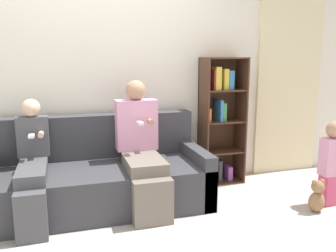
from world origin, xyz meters
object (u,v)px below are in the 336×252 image
Objects in this scene: couch at (99,177)px; bookshelf at (220,116)px; toddler_standing at (332,162)px; teddy_bear at (317,197)px; child_seated at (32,163)px; adult_seated at (141,144)px.

couch is 1.58m from bookshelf.
teddy_bear is at bearing -153.62° from toddler_standing.
bookshelf is at bearing 129.37° from toddler_standing.
child_seated is 2.89m from toddler_standing.
bookshelf is (1.05, 0.44, 0.16)m from adult_seated.
bookshelf is 1.37m from teddy_bear.
bookshelf reaches higher than couch.
teddy_bear is (0.53, -1.09, -0.64)m from bookshelf.
toddler_standing reaches higher than teddy_bear.
teddy_bear is (2.59, -0.61, -0.39)m from child_seated.
teddy_bear is (1.99, -0.77, -0.14)m from couch.
child_seated reaches higher than couch.
child_seated is at bearing -164.48° from couch.
couch reaches higher than teddy_bear.
toddler_standing is at bearing -15.96° from adult_seated.
teddy_bear is (-0.26, -0.13, -0.29)m from toddler_standing.
child_seated is 3.30× the size of teddy_bear.
toddler_standing is (1.84, -0.53, -0.19)m from adult_seated.
toddler_standing is at bearing -50.63° from bookshelf.
couch is 1.71× the size of adult_seated.
toddler_standing is at bearing 26.38° from teddy_bear.
bookshelf is (2.06, 0.49, 0.25)m from child_seated.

